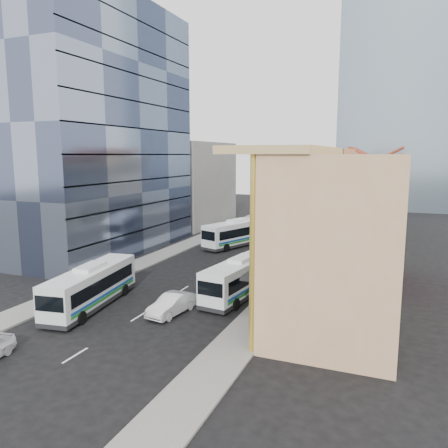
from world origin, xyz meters
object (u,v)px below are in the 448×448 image
at_px(bus_left_far, 238,232).
at_px(shophouse_tan, 341,242).
at_px(sedan_right, 172,304).
at_px(bus_right, 242,276).
at_px(bus_left_near, 91,286).
at_px(office_tower, 98,130).

bearing_deg(bus_left_far, shophouse_tan, -34.31).
height_order(bus_left_far, sedan_right, bus_left_far).
bearing_deg(bus_right, shophouse_tan, -15.23).
bearing_deg(bus_left_near, bus_left_far, 75.96).
relative_size(shophouse_tan, sedan_right, 3.02).
relative_size(bus_left_near, bus_left_far, 0.95).
bearing_deg(bus_right, bus_left_far, 118.38).
bearing_deg(office_tower, bus_left_near, -54.93).
distance_m(office_tower, sedan_right, 29.07).
xyz_separation_m(office_tower, bus_left_near, (12.37, -17.62, -13.27)).
relative_size(bus_left_near, bus_right, 1.00).
distance_m(shophouse_tan, bus_right, 10.14).
height_order(office_tower, sedan_right, office_tower).
height_order(office_tower, bus_right, office_tower).
bearing_deg(bus_left_near, shophouse_tan, 2.64).
xyz_separation_m(shophouse_tan, office_tower, (-31.00, 14.00, 9.00)).
xyz_separation_m(shophouse_tan, bus_left_far, (-16.00, 22.76, -4.19)).
xyz_separation_m(office_tower, bus_left_far, (15.00, 8.76, -13.19)).
bearing_deg(bus_left_far, sedan_right, -60.33).
bearing_deg(shophouse_tan, sedan_right, -167.30).
distance_m(office_tower, bus_left_far, 21.81).
distance_m(shophouse_tan, bus_left_far, 28.14).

